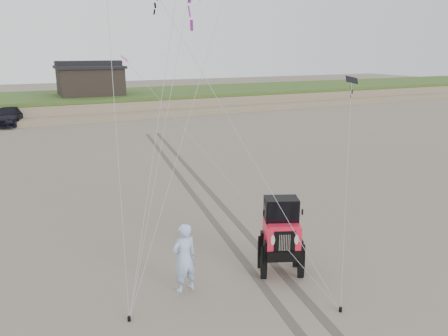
{
  "coord_description": "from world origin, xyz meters",
  "views": [
    {
      "loc": [
        -4.99,
        -8.89,
        6.2
      ],
      "look_at": [
        0.67,
        3.0,
        2.6
      ],
      "focal_mm": 35.0,
      "sensor_mm": 36.0,
      "label": 1
    }
  ],
  "objects_px": {
    "cabin": "(90,80)",
    "man": "(184,258)",
    "jeep": "(281,245)",
    "truck_c": "(9,116)"
  },
  "relations": [
    {
      "from": "truck_c",
      "to": "man",
      "type": "xyz_separation_m",
      "value": [
        4.11,
        -30.94,
        0.2
      ]
    },
    {
      "from": "jeep",
      "to": "cabin",
      "type": "bearing_deg",
      "value": 111.12
    },
    {
      "from": "man",
      "to": "truck_c",
      "type": "bearing_deg",
      "value": -91.89
    },
    {
      "from": "cabin",
      "to": "truck_c",
      "type": "xyz_separation_m",
      "value": [
        -7.59,
        -5.18,
        -2.48
      ]
    },
    {
      "from": "jeep",
      "to": "man",
      "type": "height_order",
      "value": "man"
    },
    {
      "from": "cabin",
      "to": "jeep",
      "type": "relative_size",
      "value": 1.35
    },
    {
      "from": "truck_c",
      "to": "jeep",
      "type": "xyz_separation_m",
      "value": [
        6.89,
        -31.23,
        0.13
      ]
    },
    {
      "from": "cabin",
      "to": "man",
      "type": "distance_m",
      "value": 36.36
    },
    {
      "from": "jeep",
      "to": "man",
      "type": "xyz_separation_m",
      "value": [
        -2.78,
        0.29,
        0.06
      ]
    },
    {
      "from": "truck_c",
      "to": "man",
      "type": "distance_m",
      "value": 31.21
    }
  ]
}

